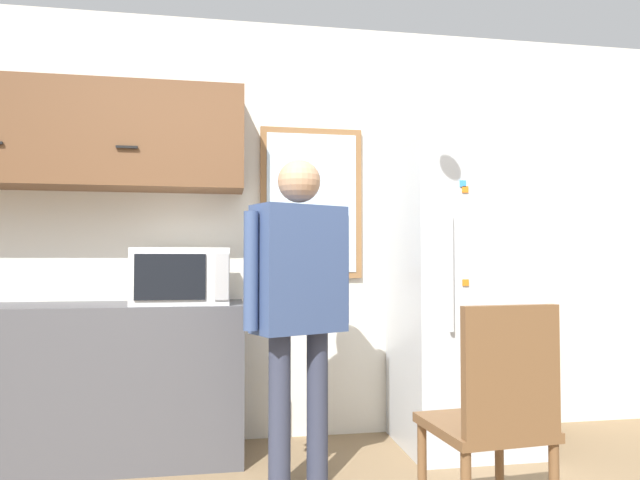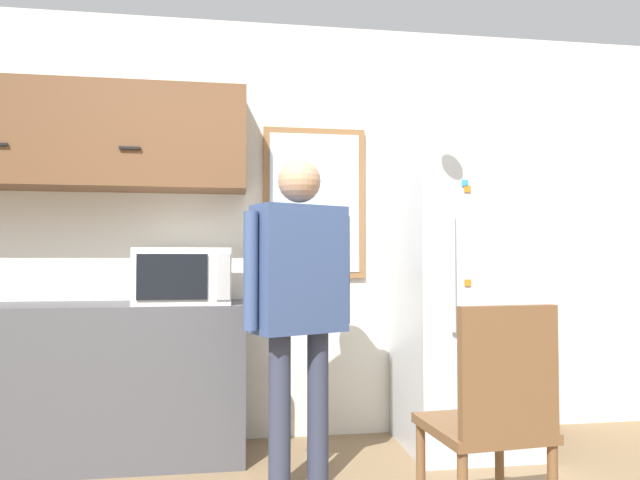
{
  "view_description": "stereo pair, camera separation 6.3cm",
  "coord_description": "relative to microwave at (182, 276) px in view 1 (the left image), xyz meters",
  "views": [
    {
      "loc": [
        -0.29,
        -1.68,
        1.14
      ],
      "look_at": [
        0.19,
        1.1,
        1.24
      ],
      "focal_mm": 32.0,
      "sensor_mm": 36.0,
      "label": 1
    },
    {
      "loc": [
        -0.23,
        -1.69,
        1.14
      ],
      "look_at": [
        0.19,
        1.1,
        1.24
      ],
      "focal_mm": 32.0,
      "sensor_mm": 36.0,
      "label": 2
    }
  ],
  "objects": [
    {
      "name": "refrigerator",
      "position": [
        1.68,
        -0.03,
        -0.13
      ],
      "size": [
        0.75,
        0.72,
        1.85
      ],
      "color": "silver",
      "rests_on": "ground_plane"
    },
    {
      "name": "window",
      "position": [
        0.8,
        0.31,
        0.47
      ],
      "size": [
        0.67,
        0.05,
        0.99
      ],
      "color": "olive"
    },
    {
      "name": "back_wall",
      "position": [
        0.52,
        0.35,
        0.3
      ],
      "size": [
        6.0,
        0.06,
        2.7
      ],
      "color": "silver",
      "rests_on": "ground_plane"
    },
    {
      "name": "counter",
      "position": [
        -0.66,
        0.05,
        -0.6
      ],
      "size": [
        2.03,
        0.56,
        0.89
      ],
      "color": "#4C4C51",
      "rests_on": "ground_plane"
    },
    {
      "name": "microwave",
      "position": [
        0.0,
        0.0,
        0.0
      ],
      "size": [
        0.54,
        0.4,
        0.32
      ],
      "color": "white",
      "rests_on": "counter"
    },
    {
      "name": "person",
      "position": [
        0.61,
        -0.5,
        -0.04
      ],
      "size": [
        0.57,
        0.39,
        1.65
      ],
      "rotation": [
        0.0,
        0.0,
        0.41
      ],
      "color": "#33384C",
      "rests_on": "ground_plane"
    },
    {
      "name": "chair",
      "position": [
        1.3,
        -1.23,
        -0.52
      ],
      "size": [
        0.48,
        0.48,
        0.97
      ],
      "rotation": [
        0.0,
        0.0,
        3.23
      ],
      "color": "brown",
      "rests_on": "ground_plane"
    },
    {
      "name": "upper_cabinets",
      "position": [
        -0.66,
        0.15,
        0.82
      ],
      "size": [
        2.03,
        0.36,
        0.62
      ],
      "color": "brown"
    }
  ]
}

